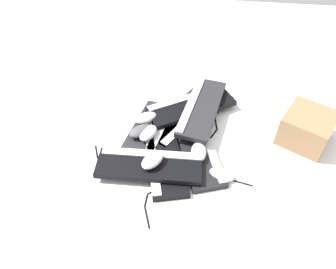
{
  "coord_description": "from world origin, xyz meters",
  "views": [
    {
      "loc": [
        1.03,
        0.08,
        1.11
      ],
      "look_at": [
        -0.01,
        -0.05,
        0.04
      ],
      "focal_mm": 35.0,
      "sensor_mm": 36.0,
      "label": 1
    }
  ],
  "objects": [
    {
      "name": "mouse_5",
      "position": [
        0.18,
        -0.09,
        0.08
      ],
      "size": [
        0.13,
        0.12,
        0.04
      ],
      "primitive_type": "ellipsoid",
      "rotation": [
        0.0,
        0.0,
        2.53
      ],
      "color": "#B7B7BC",
      "rests_on": "keyboard_6"
    },
    {
      "name": "keyboard_2",
      "position": [
        -0.17,
        -0.01,
        0.01
      ],
      "size": [
        0.46,
        0.35,
        0.03
      ],
      "color": "#232326",
      "rests_on": "ground"
    },
    {
      "name": "keyboard_4",
      "position": [
        -0.22,
        0.04,
        0.04
      ],
      "size": [
        0.36,
        0.45,
        0.03
      ],
      "color": "black",
      "rests_on": "keyboard_2"
    },
    {
      "name": "cable_0",
      "position": [
        0.17,
        -0.05,
        0.0
      ],
      "size": [
        0.15,
        0.71,
        0.01
      ],
      "color": "black",
      "rests_on": "ground"
    },
    {
      "name": "mouse_6",
      "position": [
        -0.01,
        -0.18,
        0.05
      ],
      "size": [
        0.12,
        0.12,
        0.04
      ],
      "primitive_type": "ellipsoid",
      "rotation": [
        0.0,
        0.0,
        5.49
      ],
      "color": "#4C4C51",
      "rests_on": "keyboard_3"
    },
    {
      "name": "mouse_0",
      "position": [
        -0.0,
        -0.14,
        0.05
      ],
      "size": [
        0.13,
        0.1,
        0.04
      ],
      "primitive_type": "ellipsoid",
      "rotation": [
        0.0,
        0.0,
        5.9
      ],
      "color": "#B7B7BC",
      "rests_on": "keyboard_3"
    },
    {
      "name": "keyboard_3",
      "position": [
        -0.03,
        -0.16,
        0.01
      ],
      "size": [
        0.46,
        0.23,
        0.03
      ],
      "color": "#232326",
      "rests_on": "ground"
    },
    {
      "name": "mouse_2",
      "position": [
        -0.35,
        0.18,
        0.02
      ],
      "size": [
        0.13,
        0.12,
        0.04
      ],
      "primitive_type": "ellipsoid",
      "rotation": [
        0.0,
        0.0,
        5.59
      ],
      "color": "#4C4C51",
      "rests_on": "ground"
    },
    {
      "name": "keyboard_0",
      "position": [
        0.1,
        -0.06,
        0.01
      ],
      "size": [
        0.46,
        0.26,
        0.03
      ],
      "color": "black",
      "rests_on": "ground"
    },
    {
      "name": "mouse_3",
      "position": [
        0.09,
        0.09,
        0.05
      ],
      "size": [
        0.11,
        0.07,
        0.04
      ],
      "primitive_type": "ellipsoid",
      "rotation": [
        0.0,
        0.0,
        0.08
      ],
      "color": "#B7B7BC",
      "rests_on": "keyboard_1"
    },
    {
      "name": "keyboard_6",
      "position": [
        0.18,
        -0.11,
        0.04
      ],
      "size": [
        0.17,
        0.44,
        0.03
      ],
      "color": "black",
      "rests_on": "keyboard_0"
    },
    {
      "name": "keyboard_5",
      "position": [
        -0.18,
        0.09,
        0.07
      ],
      "size": [
        0.46,
        0.23,
        0.03
      ],
      "color": "#232326",
      "rests_on": "keyboard_4"
    },
    {
      "name": "keyboard_1",
      "position": [
        0.04,
        0.08,
        0.01
      ],
      "size": [
        0.46,
        0.29,
        0.03
      ],
      "color": "black",
      "rests_on": "ground"
    },
    {
      "name": "mouse_4",
      "position": [
        -0.1,
        -0.17,
        0.05
      ],
      "size": [
        0.12,
        0.13,
        0.04
      ],
      "primitive_type": "ellipsoid",
      "rotation": [
        0.0,
        0.0,
        5.35
      ],
      "color": "#B7B7BC",
      "rests_on": "keyboard_3"
    },
    {
      "name": "cardboard_box",
      "position": [
        -0.1,
        0.57,
        0.07
      ],
      "size": [
        0.28,
        0.28,
        0.15
      ],
      "primitive_type": "cube",
      "rotation": [
        0.0,
        0.0,
        2.65
      ],
      "color": "olive",
      "rests_on": "ground"
    },
    {
      "name": "cable_1",
      "position": [
        0.09,
        0.05,
        0.0
      ],
      "size": [
        0.73,
        0.3,
        0.01
      ],
      "color": "black",
      "rests_on": "ground"
    },
    {
      "name": "mouse_1",
      "position": [
        0.17,
        0.19,
        0.02
      ],
      "size": [
        0.09,
        0.12,
        0.04
      ],
      "primitive_type": "ellipsoid",
      "rotation": [
        0.0,
        0.0,
        4.45
      ],
      "color": "#B7B7BC",
      "rests_on": "ground"
    },
    {
      "name": "ground_plane",
      "position": [
        0.0,
        0.0,
        0.0
      ],
      "size": [
        3.2,
        3.2,
        0.0
      ],
      "primitive_type": "plane",
      "color": "white"
    }
  ]
}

